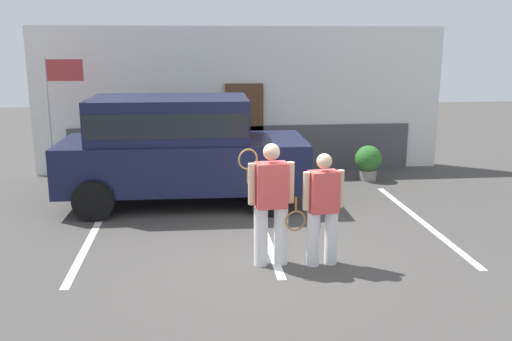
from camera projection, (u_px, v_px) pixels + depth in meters
name	position (u px, v px, depth m)	size (l,w,h in m)	color
ground_plane	(277.00, 260.00, 8.09)	(40.00, 40.00, 0.00)	#423F3D
parking_stripe_0	(94.00, 232.00, 9.24)	(0.12, 4.40, 0.01)	silver
parking_stripe_1	(262.00, 226.00, 9.54)	(0.12, 4.40, 0.01)	silver
parking_stripe_2	(421.00, 221.00, 9.84)	(0.12, 4.40, 0.01)	silver
house_frontage	(242.00, 104.00, 13.39)	(9.67, 0.40, 3.40)	white
parked_suv	(178.00, 145.00, 10.67)	(4.64, 2.25, 2.05)	#141938
tennis_player_man	(271.00, 202.00, 7.75)	(0.78, 0.29, 1.73)	white
tennis_player_woman	(323.00, 208.00, 7.76)	(0.86, 0.30, 1.59)	white
potted_plant_by_porch	(368.00, 161.00, 12.63)	(0.60, 0.60, 0.79)	gray
flag_pole	(57.00, 97.00, 11.90)	(0.80, 0.05, 2.75)	silver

